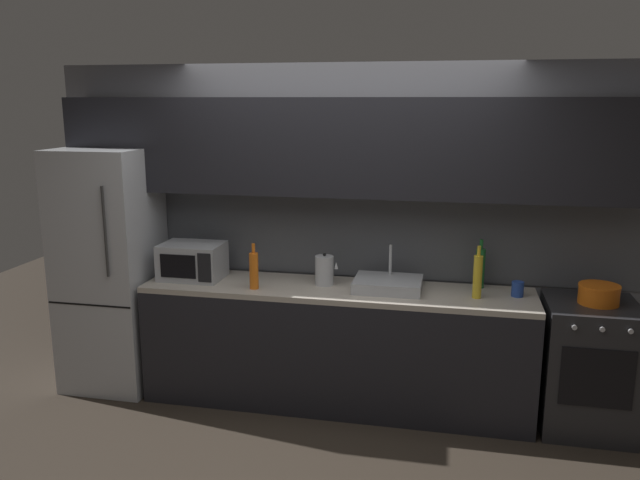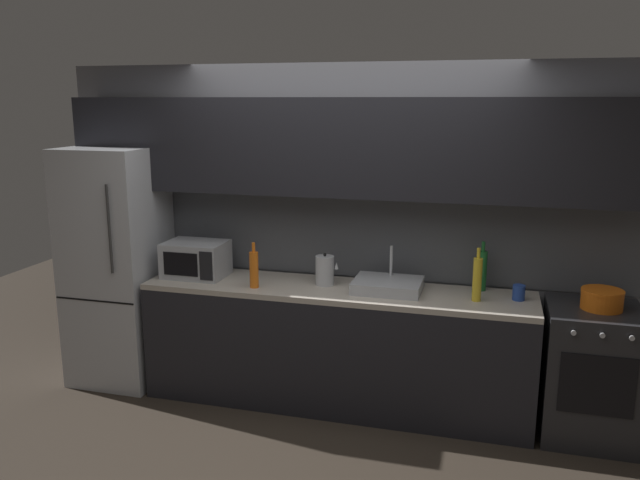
% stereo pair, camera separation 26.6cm
% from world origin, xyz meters
% --- Properties ---
extents(ground_plane, '(10.00, 10.00, 0.00)m').
position_xyz_m(ground_plane, '(0.00, 0.00, 0.00)').
color(ground_plane, '#2D261E').
extents(back_wall, '(4.57, 0.44, 2.50)m').
position_xyz_m(back_wall, '(0.00, 1.20, 1.55)').
color(back_wall, slate).
rests_on(back_wall, ground).
extents(counter_run, '(2.83, 0.60, 0.90)m').
position_xyz_m(counter_run, '(0.00, 0.90, 0.45)').
color(counter_run, black).
rests_on(counter_run, ground).
extents(refrigerator, '(0.68, 0.69, 1.88)m').
position_xyz_m(refrigerator, '(-1.79, 0.90, 0.94)').
color(refrigerator, '#B7BABF').
rests_on(refrigerator, ground).
extents(oven_range, '(0.60, 0.62, 0.90)m').
position_xyz_m(oven_range, '(1.75, 0.90, 0.45)').
color(oven_range, '#232326').
rests_on(oven_range, ground).
extents(microwave, '(0.46, 0.35, 0.27)m').
position_xyz_m(microwave, '(-1.11, 0.92, 1.04)').
color(microwave, '#A8AAAF').
rests_on(microwave, counter_run).
extents(sink_basin, '(0.48, 0.38, 0.30)m').
position_xyz_m(sink_basin, '(0.37, 0.93, 0.94)').
color(sink_basin, '#ADAFB5').
rests_on(sink_basin, counter_run).
extents(kettle, '(0.17, 0.14, 0.24)m').
position_xyz_m(kettle, '(-0.10, 0.96, 1.01)').
color(kettle, '#B7BABF').
rests_on(kettle, counter_run).
extents(wine_bottle_green, '(0.07, 0.07, 0.36)m').
position_xyz_m(wine_bottle_green, '(1.02, 1.12, 1.05)').
color(wine_bottle_green, '#1E6B2D').
rests_on(wine_bottle_green, counter_run).
extents(wine_bottle_yellow, '(0.06, 0.06, 0.37)m').
position_xyz_m(wine_bottle_yellow, '(0.99, 0.86, 1.05)').
color(wine_bottle_yellow, gold).
rests_on(wine_bottle_yellow, counter_run).
extents(wine_bottle_orange, '(0.07, 0.07, 0.33)m').
position_xyz_m(wine_bottle_orange, '(-0.57, 0.75, 1.04)').
color(wine_bottle_orange, orange).
rests_on(wine_bottle_orange, counter_run).
extents(mug_blue, '(0.08, 0.08, 0.11)m').
position_xyz_m(mug_blue, '(1.27, 0.96, 0.95)').
color(mug_blue, '#234299').
rests_on(mug_blue, counter_run).
extents(cooking_pot, '(0.27, 0.27, 0.13)m').
position_xyz_m(cooking_pot, '(1.78, 0.90, 0.97)').
color(cooking_pot, orange).
rests_on(cooking_pot, oven_range).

